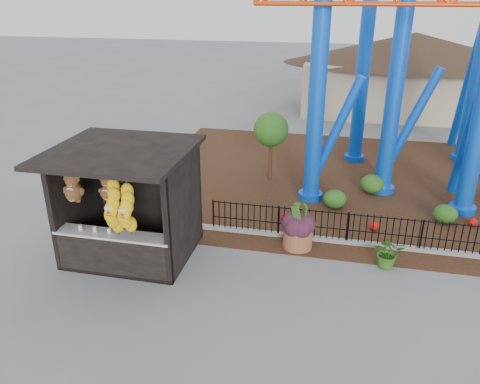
% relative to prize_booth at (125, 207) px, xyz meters
% --- Properties ---
extents(ground, '(120.00, 120.00, 0.00)m').
position_rel_prize_booth_xyz_m(ground, '(3.00, -0.92, -1.52)').
color(ground, slate).
rests_on(ground, ground).
extents(mulch_bed, '(18.00, 12.00, 0.02)m').
position_rel_prize_booth_xyz_m(mulch_bed, '(7.00, 7.08, -1.51)').
color(mulch_bed, '#331E11').
rests_on(mulch_bed, ground).
extents(curb, '(18.00, 0.18, 0.12)m').
position_rel_prize_booth_xyz_m(curb, '(7.00, 2.08, -1.46)').
color(curb, gray).
rests_on(curb, ground).
extents(prize_booth, '(3.50, 3.40, 3.12)m').
position_rel_prize_booth_xyz_m(prize_booth, '(0.00, 0.00, 0.00)').
color(prize_booth, black).
rests_on(prize_booth, ground).
extents(picket_fence, '(12.20, 0.06, 1.00)m').
position_rel_prize_booth_xyz_m(picket_fence, '(7.90, 2.08, -1.02)').
color(picket_fence, black).
rests_on(picket_fence, ground).
extents(roller_coaster, '(11.00, 6.37, 10.82)m').
position_rel_prize_booth_xyz_m(roller_coaster, '(8.11, 7.31, 4.92)').
color(roller_coaster, blue).
rests_on(roller_coaster, ground).
extents(terracotta_planter, '(0.99, 0.99, 0.61)m').
position_rel_prize_booth_xyz_m(terracotta_planter, '(4.42, 1.58, -1.22)').
color(terracotta_planter, brown).
rests_on(terracotta_planter, ground).
extents(planter_foliage, '(0.70, 0.70, 0.64)m').
position_rel_prize_booth_xyz_m(planter_foliage, '(4.42, 1.58, -0.59)').
color(planter_foliage, '#361526').
rests_on(planter_foliage, terracotta_planter).
extents(potted_plant, '(0.85, 0.76, 0.87)m').
position_rel_prize_booth_xyz_m(potted_plant, '(6.86, 1.05, -1.09)').
color(potted_plant, '#22581A').
rests_on(potted_plant, ground).
extents(landscaping, '(8.48, 3.54, 0.67)m').
position_rel_prize_booth_xyz_m(landscaping, '(8.02, 4.99, -1.22)').
color(landscaping, '#275418').
rests_on(landscaping, mulch_bed).
extents(pavilion, '(15.00, 15.00, 4.80)m').
position_rel_prize_booth_xyz_m(pavilion, '(9.00, 19.08, 1.54)').
color(pavilion, '#BFAD8C').
rests_on(pavilion, ground).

